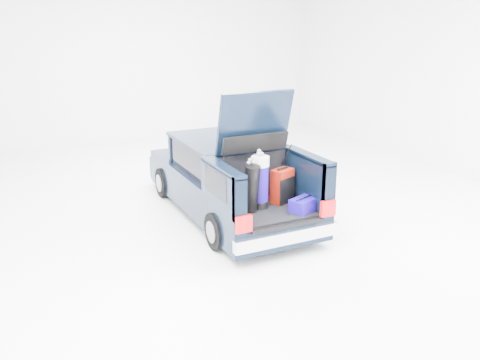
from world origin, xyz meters
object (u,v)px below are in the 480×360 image
car (226,178)px  black_golf_bag (251,189)px  blue_golf_bag (260,182)px  red_suitcase (282,186)px  blue_duffel (304,205)px

car → black_golf_bag: car is taller
black_golf_bag → blue_golf_bag: bearing=27.7°
car → blue_golf_bag: bearing=-92.1°
red_suitcase → black_golf_bag: black_golf_bag is taller
car → blue_duffel: car is taller
car → black_golf_bag: bearing=-100.1°
red_suitcase → blue_duffel: (0.11, -0.50, -0.18)m
car → black_golf_bag: 1.67m
red_suitcase → blue_golf_bag: size_ratio=0.63×
blue_golf_bag → blue_duffel: blue_golf_bag is taller
black_golf_bag → blue_golf_bag: (0.24, 0.14, 0.04)m
red_suitcase → blue_duffel: size_ratio=1.18×
car → blue_duffel: (0.50, -1.93, 0.03)m
black_golf_bag → blue_golf_bag: 0.28m
blue_golf_bag → car: bearing=90.3°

